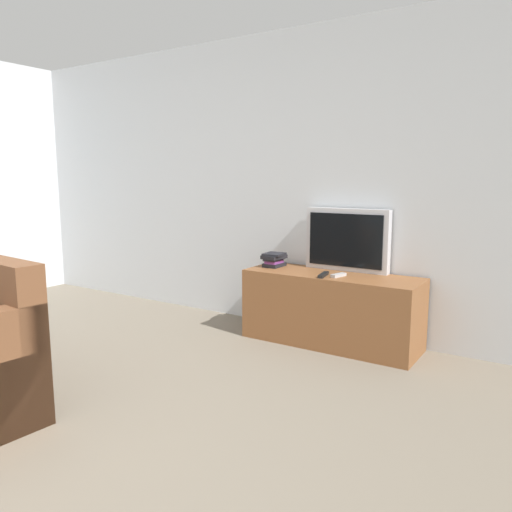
% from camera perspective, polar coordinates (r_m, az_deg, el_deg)
% --- Properties ---
extents(wall_back, '(9.00, 0.06, 2.60)m').
position_cam_1_polar(wall_back, '(4.62, 1.09, 8.41)').
color(wall_back, silver).
rests_on(wall_back, ground_plane).
extents(tv_stand, '(1.42, 0.49, 0.58)m').
position_cam_1_polar(tv_stand, '(4.12, 8.57, -6.00)').
color(tv_stand, brown).
rests_on(tv_stand, ground_plane).
extents(television, '(0.71, 0.09, 0.51)m').
position_cam_1_polar(television, '(4.18, 10.35, 1.84)').
color(television, silver).
rests_on(television, tv_stand).
extents(book_stack, '(0.17, 0.23, 0.12)m').
position_cam_1_polar(book_stack, '(4.31, 2.09, -0.41)').
color(book_stack, black).
rests_on(book_stack, tv_stand).
extents(remote_on_stand, '(0.08, 0.15, 0.02)m').
position_cam_1_polar(remote_on_stand, '(3.94, 9.41, -2.18)').
color(remote_on_stand, '#B7B7B7').
rests_on(remote_on_stand, tv_stand).
extents(remote_secondary, '(0.07, 0.20, 0.02)m').
position_cam_1_polar(remote_secondary, '(3.94, 7.71, -2.14)').
color(remote_secondary, black).
rests_on(remote_secondary, tv_stand).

